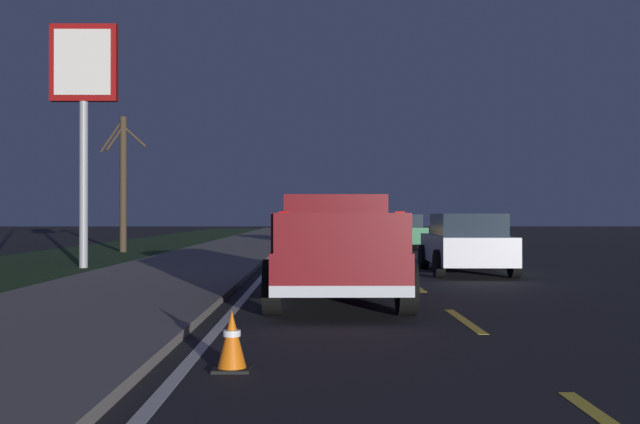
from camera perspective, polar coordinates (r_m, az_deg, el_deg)
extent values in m
plane|color=black|center=(28.02, 3.96, -3.33)|extent=(144.00, 144.00, 0.00)
cube|color=slate|center=(28.16, -7.70, -3.19)|extent=(108.00, 4.00, 0.12)
cube|color=#1E3819|center=(29.23, -17.48, -3.19)|extent=(108.00, 6.00, 0.01)
cube|color=yellow|center=(10.65, 11.20, -8.31)|extent=(2.40, 0.14, 0.01)
cube|color=yellow|center=(15.59, 7.46, -5.76)|extent=(2.40, 0.14, 0.01)
cube|color=yellow|center=(21.15, 5.38, -4.31)|extent=(2.40, 0.14, 0.01)
cube|color=yellow|center=(27.54, 4.04, -3.38)|extent=(2.40, 0.14, 0.01)
cube|color=yellow|center=(34.29, 3.16, -2.76)|extent=(2.40, 0.14, 0.01)
cube|color=yellow|center=(40.08, 2.65, -2.40)|extent=(2.40, 0.14, 0.01)
cube|color=yellow|center=(45.38, 2.30, -2.16)|extent=(2.40, 0.14, 0.01)
cube|color=yellow|center=(51.39, 1.98, -1.94)|extent=(2.40, 0.14, 0.01)
cube|color=yellow|center=(57.44, 1.74, -1.76)|extent=(2.40, 0.14, 0.01)
cube|color=yellow|center=(63.90, 1.52, -1.61)|extent=(2.40, 0.14, 0.01)
cube|color=yellow|center=(70.39, 1.35, -1.49)|extent=(2.40, 0.14, 0.01)
cube|color=yellow|center=(75.97, 1.22, -1.40)|extent=(2.40, 0.14, 0.01)
cube|color=yellow|center=(81.60, 1.11, -1.32)|extent=(2.40, 0.14, 0.01)
cube|color=silver|center=(27.97, -3.01, -3.33)|extent=(108.00, 0.14, 0.01)
cube|color=maroon|center=(12.72, 1.27, -3.99)|extent=(5.40, 2.00, 0.60)
cube|color=maroon|center=(13.88, 1.13, -0.58)|extent=(2.16, 1.84, 0.90)
cube|color=#1E2833|center=(12.83, 1.25, -0.38)|extent=(0.04, 1.44, 0.50)
cube|color=maroon|center=(11.63, -3.21, -1.48)|extent=(3.02, 0.08, 0.56)
cube|color=maroon|center=(11.69, 6.04, -1.47)|extent=(3.02, 0.08, 0.56)
cube|color=maroon|center=(10.04, 1.71, -1.67)|extent=(0.08, 1.88, 0.56)
cube|color=silver|center=(10.09, 1.71, -6.21)|extent=(0.12, 2.00, 0.16)
cube|color=red|center=(10.05, -2.85, -0.53)|extent=(0.06, 0.14, 0.20)
cube|color=red|center=(10.11, 6.25, -0.52)|extent=(0.06, 0.14, 0.20)
cylinder|color=black|center=(14.53, -2.89, -4.52)|extent=(0.84, 0.28, 0.84)
cylinder|color=black|center=(14.58, 5.01, -4.50)|extent=(0.84, 0.28, 0.84)
cylinder|color=black|center=(10.98, -3.71, -5.89)|extent=(0.84, 0.28, 0.84)
cylinder|color=black|center=(11.05, 6.76, -5.85)|extent=(0.84, 0.28, 0.84)
cube|color=silver|center=(19.33, 11.29, -2.83)|extent=(4.45, 1.92, 0.70)
cube|color=#1E2833|center=(19.07, 11.42, -0.97)|extent=(2.50, 1.65, 0.56)
cylinder|color=black|center=(20.69, 8.10, -3.47)|extent=(0.68, 0.22, 0.68)
cylinder|color=black|center=(20.99, 12.99, -3.42)|extent=(0.68, 0.22, 0.68)
cylinder|color=black|center=(17.73, 9.28, -4.00)|extent=(0.68, 0.22, 0.68)
cylinder|color=black|center=(18.07, 14.95, -3.93)|extent=(0.68, 0.22, 0.68)
cube|color=red|center=(17.22, 12.55, -2.98)|extent=(0.12, 1.51, 0.10)
cube|color=#14592D|center=(32.90, 6.25, -1.78)|extent=(4.45, 1.92, 0.70)
cube|color=#1E2833|center=(32.64, 6.31, -0.68)|extent=(2.51, 1.65, 0.56)
cylinder|color=black|center=(34.28, 4.41, -2.20)|extent=(0.68, 0.22, 0.68)
cylinder|color=black|center=(34.52, 7.38, -2.19)|extent=(0.68, 0.22, 0.68)
cylinder|color=black|center=(31.31, 5.01, -2.39)|extent=(0.68, 0.22, 0.68)
cylinder|color=black|center=(31.58, 8.26, -2.37)|extent=(0.68, 0.22, 0.68)
cube|color=red|center=(30.77, 6.82, -1.79)|extent=(0.12, 1.51, 0.10)
cube|color=#9E845B|center=(38.60, -0.05, -1.56)|extent=(4.44, 1.90, 0.70)
cube|color=#1E2833|center=(38.34, -0.06, -0.62)|extent=(2.50, 1.64, 0.56)
cylinder|color=black|center=(40.12, -1.30, -1.92)|extent=(0.68, 0.22, 0.68)
cylinder|color=black|center=(40.10, 1.27, -1.92)|extent=(0.68, 0.22, 0.68)
cylinder|color=black|center=(37.14, -1.48, -2.06)|extent=(0.68, 0.22, 0.68)
cylinder|color=black|center=(37.10, 1.30, -2.06)|extent=(0.68, 0.22, 0.68)
cube|color=red|center=(36.45, -0.11, -1.55)|extent=(0.11, 1.51, 0.10)
cylinder|color=#99999E|center=(21.93, -17.97, 4.92)|extent=(0.24, 0.24, 6.95)
cube|color=maroon|center=(22.27, -17.96, 11.01)|extent=(0.24, 1.90, 2.20)
cube|color=silver|center=(22.15, -18.06, 11.08)|extent=(0.04, 1.60, 1.87)
cylinder|color=#423323|center=(30.94, -15.12, 2.09)|extent=(0.28, 0.28, 5.54)
cylinder|color=#423323|center=(30.66, -15.70, 5.59)|extent=(1.02, 0.53, 1.17)
cylinder|color=#423323|center=(31.32, -15.92, 5.78)|extent=(0.30, 1.05, 1.40)
cylinder|color=#423323|center=(30.95, -14.29, 5.74)|extent=(0.13, 0.99, 0.91)
cube|color=black|center=(7.23, -6.90, -12.07)|extent=(0.36, 0.36, 0.03)
cone|color=orange|center=(7.18, -6.90, -9.81)|extent=(0.28, 0.28, 0.55)
cylinder|color=white|center=(7.17, -6.90, -9.37)|extent=(0.17, 0.17, 0.06)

